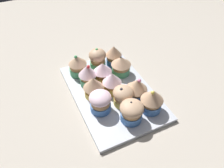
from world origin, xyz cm
name	(u,v)px	position (x,y,z in cm)	size (l,w,h in cm)	color
ground_plane	(112,97)	(0.00, 0.00, -1.50)	(180.00, 180.00, 3.00)	#B2A899
baking_tray	(112,92)	(0.00, 0.00, 0.60)	(36.56, 24.11, 1.20)	silver
cupcake_0	(152,100)	(-11.83, -6.91, 5.31)	(6.54, 6.54, 8.10)	#477AC6
cupcake_1	(136,88)	(-5.55, -5.51, 4.94)	(6.70, 6.70, 7.41)	#477AC6
cupcake_2	(121,65)	(6.63, -6.57, 4.76)	(6.74, 6.74, 6.97)	#4C9E6B
cupcake_3	(114,55)	(12.32, -6.53, 5.21)	(5.75, 5.75, 7.65)	#477AC6
cupcake_4	(133,111)	(-12.48, -0.32, 4.57)	(6.68, 6.68, 6.65)	#477AC6
cupcake_5	(123,96)	(-6.19, -0.64, 4.48)	(6.14, 6.14, 6.61)	#EFC651
cupcake_6	(113,82)	(-0.31, -0.35, 5.07)	(5.97, 5.97, 7.30)	#EFC651
cupcake_7	(103,72)	(5.72, 0.66, 4.93)	(5.96, 5.96, 7.25)	#EFC651
cupcake_8	(98,59)	(12.76, -0.53, 5.22)	(5.98, 5.98, 8.05)	#4C9E6B
cupcake_9	(100,102)	(-5.59, 6.35, 4.66)	(6.43, 6.43, 6.66)	#477AC6
cupcake_10	(93,86)	(0.64, 5.92, 5.02)	(6.30, 6.30, 7.23)	#EFC651
cupcake_11	(88,75)	(6.29, 5.60, 5.29)	(5.88, 5.88, 8.10)	#4C9E6B
cupcake_12	(78,65)	(12.61, 6.75, 4.93)	(6.11, 6.11, 7.71)	#4C9E6B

